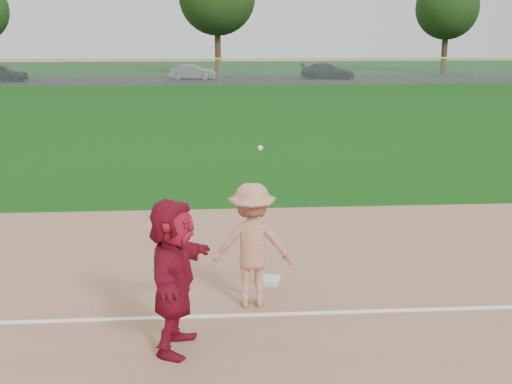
{
  "coord_description": "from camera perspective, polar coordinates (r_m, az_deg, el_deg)",
  "views": [
    {
      "loc": [
        -0.78,
        -9.44,
        4.07
      ],
      "look_at": [
        0.0,
        1.5,
        1.3
      ],
      "focal_mm": 45.0,
      "sensor_mm": 36.0,
      "label": 1
    }
  ],
  "objects": [
    {
      "name": "first_base",
      "position": [
        10.69,
        1.15,
        -7.85
      ],
      "size": [
        0.42,
        0.42,
        0.08
      ],
      "primitive_type": "cube",
      "rotation": [
        0.0,
        0.0,
        -0.25
      ],
      "color": "silver",
      "rests_on": "infield_dirt"
    },
    {
      "name": "outfield_fence",
      "position": [
        49.49,
        -3.23,
        11.71
      ],
      "size": [
        110.0,
        0.12,
        110.0
      ],
      "color": "#999EA0",
      "rests_on": "ground"
    },
    {
      "name": "car_left",
      "position": [
        56.99,
        -21.67,
        9.81
      ],
      "size": [
        4.2,
        1.86,
        1.41
      ],
      "primitive_type": "imported",
      "rotation": [
        0.0,
        0.0,
        1.52
      ],
      "color": "black",
      "rests_on": "parking_asphalt"
    },
    {
      "name": "car_mid",
      "position": [
        55.5,
        -5.65,
        10.56
      ],
      "size": [
        3.93,
        1.62,
        1.27
      ],
      "primitive_type": "imported",
      "rotation": [
        0.0,
        0.0,
        1.5
      ],
      "color": "slate",
      "rests_on": "parking_asphalt"
    },
    {
      "name": "ground",
      "position": [
        10.3,
        0.6,
        -9.08
      ],
      "size": [
        160.0,
        160.0,
        0.0
      ],
      "primitive_type": "plane",
      "color": "#10450D",
      "rests_on": "ground"
    },
    {
      "name": "foul_line",
      "position": [
        9.57,
        0.99,
        -10.83
      ],
      "size": [
        60.0,
        0.1,
        0.01
      ],
      "primitive_type": "cube",
      "color": "white",
      "rests_on": "infield_dirt"
    },
    {
      "name": "parking_asphalt",
      "position": [
        55.59,
        -3.3,
        9.95
      ],
      "size": [
        120.0,
        10.0,
        0.01
      ],
      "primitive_type": "cube",
      "color": "black",
      "rests_on": "ground"
    },
    {
      "name": "base_runner",
      "position": [
        8.3,
        -7.32,
        -7.38
      ],
      "size": [
        0.97,
        1.97,
        2.03
      ],
      "primitive_type": "imported",
      "rotation": [
        0.0,
        0.0,
        1.37
      ],
      "color": "maroon",
      "rests_on": "infield_dirt"
    },
    {
      "name": "tree_3",
      "position": [
        66.31,
        16.65,
        15.41
      ],
      "size": [
        6.0,
        6.0,
        9.19
      ],
      "color": "#342213",
      "rests_on": "ground"
    },
    {
      "name": "first_base_play",
      "position": [
        9.58,
        -0.36,
        -4.73
      ],
      "size": [
        1.23,
        0.72,
        2.44
      ],
      "color": "#ACACAF",
      "rests_on": "infield_dirt"
    },
    {
      "name": "car_right",
      "position": [
        56.58,
        6.37,
        10.66
      ],
      "size": [
        4.96,
        2.82,
        1.35
      ],
      "primitive_type": "imported",
      "rotation": [
        0.0,
        0.0,
        1.36
      ],
      "color": "black",
      "rests_on": "parking_asphalt"
    }
  ]
}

